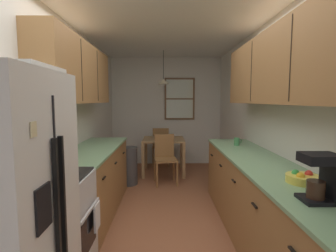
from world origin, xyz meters
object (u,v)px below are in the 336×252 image
microwave_over_range (28,86)px  coffee_maker (324,177)px  trash_bin (128,166)px  mug_by_coffeemaker (237,142)px  dining_table (164,144)px  fruit_bowl (303,178)px  table_serving_bowl (164,137)px  dining_chair_far (161,145)px  dining_chair_near (165,156)px  storage_canister (71,155)px  stove_range (50,228)px

microwave_over_range → coffee_maker: bearing=-13.6°
trash_bin → mug_by_coffeemaker: size_ratio=5.96×
coffee_maker → microwave_over_range: bearing=166.4°
dining_table → fruit_bowl: bearing=-72.0°
fruit_bowl → table_serving_bowl: 3.58m
table_serving_bowl → dining_table: bearing=-82.6°
dining_chair_far → trash_bin: bearing=-113.1°
trash_bin → dining_chair_far: bearing=66.9°
dining_chair_near → dining_table: bearing=93.0°
dining_chair_far → fruit_bowl: fruit_bowl is taller
dining_table → storage_canister: storage_canister is taller
dining_chair_far → dining_table: bearing=-84.1°
storage_canister → dining_table: bearing=70.9°
dining_table → dining_chair_far: dining_chair_far is taller
dining_table → mug_by_coffeemaker: size_ratio=7.42×
dining_table → dining_chair_far: size_ratio=0.95×
trash_bin → storage_canister: bearing=-98.5°
dining_table → coffee_maker: 3.93m
microwave_over_range → dining_table: size_ratio=0.72×
storage_canister → table_serving_bowl: size_ratio=0.91×
microwave_over_range → mug_by_coffeemaker: 2.69m
microwave_over_range → coffee_maker: 2.22m
dining_chair_far → coffee_maker: bearing=-76.0°
microwave_over_range → mug_by_coffeemaker: (2.10, 1.53, -0.69)m
storage_canister → mug_by_coffeemaker: storage_canister is taller
dining_chair_near → fruit_bowl: bearing=-68.9°
storage_canister → coffee_maker: size_ratio=0.52×
dining_chair_near → stove_range: bearing=-110.1°
dining_table → dining_chair_near: (0.03, -0.63, -0.12)m
coffee_maker → table_serving_bowl: coffee_maker is taller
stove_range → coffee_maker: (1.97, -0.50, 0.59)m
dining_chair_far → coffee_maker: size_ratio=2.93×
dining_chair_far → stove_range: bearing=-102.6°
coffee_maker → table_serving_bowl: 3.92m
dining_chair_near → trash_bin: size_ratio=1.31×
stove_range → storage_canister: stove_range is taller
dining_chair_near → fruit_bowl: (1.07, -2.77, 0.44)m
microwave_over_range → dining_table: (1.05, 3.26, -1.03)m
dining_chair_far → dining_chair_near: bearing=-85.5°
trash_bin → microwave_over_range: bearing=-99.1°
trash_bin → table_serving_bowl: bearing=48.7°
trash_bin → coffee_maker: (1.67, -3.05, 0.72)m
dining_table → mug_by_coffeemaker: bearing=-58.8°
dining_table → dining_chair_near: dining_chair_near is taller
storage_canister → dining_chair_near: bearing=65.1°
dining_chair_far → fruit_bowl: (1.17, -4.02, 0.44)m
dining_chair_near → table_serving_bowl: (-0.03, 0.63, 0.26)m
mug_by_coffeemaker → dining_chair_near: bearing=132.5°
dining_table → storage_canister: bearing=-109.1°
storage_canister → fruit_bowl: (2.04, -0.68, -0.04)m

